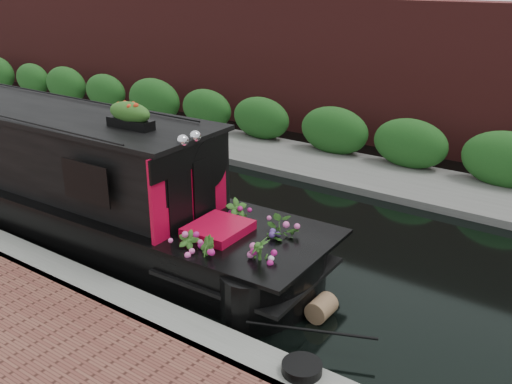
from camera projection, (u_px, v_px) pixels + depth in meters
The scene contains 8 objects.
ground at pixel (206, 219), 11.58m from camera, with size 80.00×80.00×0.00m, color black.
near_bank_coping at pixel (72, 287), 9.07m from camera, with size 40.00×0.60×0.50m, color gray.
far_bank_path at pixel (310, 165), 14.77m from camera, with size 40.00×2.40×0.34m, color slate.
far_hedge at pixel (327, 156), 15.45m from camera, with size 40.00×1.10×2.80m, color #1F531C.
far_brick_wall at pixel (361, 139), 17.05m from camera, with size 40.00×1.00×8.00m, color #571E1D.
narrowboat at pixel (33, 173), 11.58m from camera, with size 12.57×2.61×2.94m.
rope_fender at pixel (322, 308), 8.22m from camera, with size 0.33×0.33×0.42m, color #826244.
coiled_mooring_rope at pixel (302, 368), 6.76m from camera, with size 0.49×0.49×0.12m, color black.
Camera 1 is at (6.96, -8.05, 4.71)m, focal length 40.00 mm.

